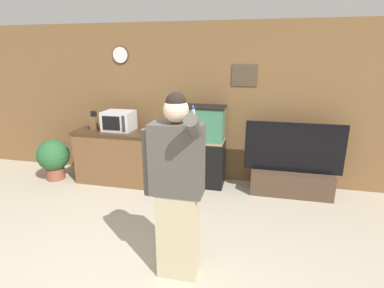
{
  "coord_description": "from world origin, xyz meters",
  "views": [
    {
      "loc": [
        0.98,
        -1.91,
        2.1
      ],
      "look_at": [
        0.21,
        1.5,
        1.05
      ],
      "focal_mm": 28.0,
      "sensor_mm": 36.0,
      "label": 1
    }
  ],
  "objects_px": {
    "counter_island": "(119,156)",
    "microwave": "(119,121)",
    "knife_block": "(94,122)",
    "person_standing": "(176,187)",
    "potted_plant": "(53,157)",
    "aquarium_on_stand": "(198,146)",
    "tv_on_stand": "(291,174)"
  },
  "relations": [
    {
      "from": "aquarium_on_stand",
      "to": "potted_plant",
      "type": "bearing_deg",
      "value": -171.99
    },
    {
      "from": "counter_island",
      "to": "potted_plant",
      "type": "distance_m",
      "value": 1.15
    },
    {
      "from": "aquarium_on_stand",
      "to": "person_standing",
      "type": "xyz_separation_m",
      "value": [
        0.24,
        -2.16,
        0.28
      ]
    },
    {
      "from": "microwave",
      "to": "aquarium_on_stand",
      "type": "relative_size",
      "value": 0.36
    },
    {
      "from": "knife_block",
      "to": "aquarium_on_stand",
      "type": "distance_m",
      "value": 1.78
    },
    {
      "from": "microwave",
      "to": "knife_block",
      "type": "relative_size",
      "value": 1.49
    },
    {
      "from": "knife_block",
      "to": "person_standing",
      "type": "distance_m",
      "value": 2.78
    },
    {
      "from": "microwave",
      "to": "person_standing",
      "type": "relative_size",
      "value": 0.27
    },
    {
      "from": "counter_island",
      "to": "microwave",
      "type": "xyz_separation_m",
      "value": [
        0.03,
        0.02,
        0.6
      ]
    },
    {
      "from": "aquarium_on_stand",
      "to": "tv_on_stand",
      "type": "height_order",
      "value": "aquarium_on_stand"
    },
    {
      "from": "knife_block",
      "to": "person_standing",
      "type": "relative_size",
      "value": 0.18
    },
    {
      "from": "aquarium_on_stand",
      "to": "potted_plant",
      "type": "xyz_separation_m",
      "value": [
        -2.48,
        -0.35,
        -0.26
      ]
    },
    {
      "from": "counter_island",
      "to": "person_standing",
      "type": "bearing_deg",
      "value": -51.73
    },
    {
      "from": "potted_plant",
      "to": "tv_on_stand",
      "type": "bearing_deg",
      "value": 4.24
    },
    {
      "from": "counter_island",
      "to": "microwave",
      "type": "distance_m",
      "value": 0.6
    },
    {
      "from": "counter_island",
      "to": "person_standing",
      "type": "distance_m",
      "value": 2.6
    },
    {
      "from": "aquarium_on_stand",
      "to": "counter_island",
      "type": "bearing_deg",
      "value": -173.26
    },
    {
      "from": "counter_island",
      "to": "potted_plant",
      "type": "bearing_deg",
      "value": -170.49
    },
    {
      "from": "knife_block",
      "to": "tv_on_stand",
      "type": "xyz_separation_m",
      "value": [
        3.21,
        0.14,
        -0.69
      ]
    },
    {
      "from": "knife_block",
      "to": "person_standing",
      "type": "height_order",
      "value": "person_standing"
    },
    {
      "from": "counter_island",
      "to": "potted_plant",
      "type": "height_order",
      "value": "counter_island"
    },
    {
      "from": "aquarium_on_stand",
      "to": "person_standing",
      "type": "bearing_deg",
      "value": -83.71
    },
    {
      "from": "knife_block",
      "to": "potted_plant",
      "type": "bearing_deg",
      "value": -168.69
    },
    {
      "from": "aquarium_on_stand",
      "to": "potted_plant",
      "type": "height_order",
      "value": "aquarium_on_stand"
    },
    {
      "from": "microwave",
      "to": "aquarium_on_stand",
      "type": "height_order",
      "value": "aquarium_on_stand"
    },
    {
      "from": "aquarium_on_stand",
      "to": "tv_on_stand",
      "type": "bearing_deg",
      "value": -2.15
    },
    {
      "from": "microwave",
      "to": "potted_plant",
      "type": "distance_m",
      "value": 1.35
    },
    {
      "from": "microwave",
      "to": "knife_block",
      "type": "xyz_separation_m",
      "value": [
        -0.42,
        -0.06,
        -0.03
      ]
    },
    {
      "from": "potted_plant",
      "to": "microwave",
      "type": "bearing_deg",
      "value": 10.37
    },
    {
      "from": "tv_on_stand",
      "to": "potted_plant",
      "type": "bearing_deg",
      "value": -175.76
    },
    {
      "from": "potted_plant",
      "to": "knife_block",
      "type": "bearing_deg",
      "value": 11.31
    },
    {
      "from": "knife_block",
      "to": "tv_on_stand",
      "type": "distance_m",
      "value": 3.29
    }
  ]
}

